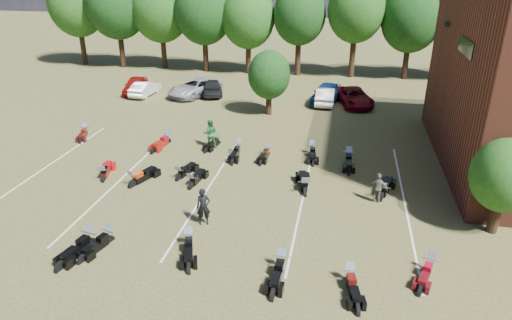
% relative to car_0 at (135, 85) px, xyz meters
% --- Properties ---
extents(ground, '(160.00, 160.00, 0.00)m').
position_rel_car_0_xyz_m(ground, '(14.79, -19.30, -0.70)').
color(ground, brown).
rests_on(ground, ground).
extents(car_0, '(2.37, 4.33, 1.40)m').
position_rel_car_0_xyz_m(car_0, '(0.00, 0.00, 0.00)').
color(car_0, maroon).
rests_on(car_0, ground).
extents(car_1, '(1.55, 3.92, 1.27)m').
position_rel_car_0_xyz_m(car_1, '(1.19, -0.60, -0.06)').
color(car_1, silver).
rests_on(car_1, ground).
extents(car_2, '(4.48, 5.88, 1.48)m').
position_rel_car_0_xyz_m(car_2, '(5.55, 0.14, 0.04)').
color(car_2, '#9A9CA2').
rests_on(car_2, ground).
extents(car_3, '(3.09, 4.86, 1.31)m').
position_rel_car_0_xyz_m(car_3, '(6.85, 0.86, -0.04)').
color(car_3, black).
rests_on(car_3, ground).
extents(car_4, '(2.81, 4.90, 1.57)m').
position_rel_car_0_xyz_m(car_4, '(16.95, 0.38, 0.09)').
color(car_4, navy).
rests_on(car_4, ground).
extents(car_5, '(1.49, 4.22, 1.39)m').
position_rel_car_0_xyz_m(car_5, '(16.92, -0.14, -0.00)').
color(car_5, beige).
rests_on(car_5, ground).
extents(car_6, '(3.58, 5.41, 1.38)m').
position_rel_car_0_xyz_m(car_6, '(19.27, 0.02, -0.01)').
color(car_6, '#63050E').
rests_on(car_6, ground).
extents(car_7, '(3.44, 4.95, 1.33)m').
position_rel_car_0_xyz_m(car_7, '(29.67, -0.15, -0.03)').
color(car_7, '#343438').
rests_on(car_7, ground).
extents(person_black, '(0.75, 0.62, 1.75)m').
position_rel_car_0_xyz_m(person_black, '(12.64, -20.15, 0.18)').
color(person_black, black).
rests_on(person_black, ground).
extents(person_green, '(1.05, 0.91, 1.86)m').
position_rel_car_0_xyz_m(person_green, '(10.29, -11.17, 0.23)').
color(person_green, '#256430').
rests_on(person_green, ground).
extents(person_grey, '(0.99, 0.62, 1.57)m').
position_rel_car_0_xyz_m(person_grey, '(20.42, -16.55, 0.09)').
color(person_grey, '#605C52').
rests_on(person_grey, ground).
extents(motorcycle_1, '(1.16, 2.17, 1.16)m').
position_rel_car_0_xyz_m(motorcycle_1, '(9.10, -22.38, -0.70)').
color(motorcycle_1, black).
rests_on(motorcycle_1, ground).
extents(motorcycle_2, '(1.16, 2.45, 1.31)m').
position_rel_car_0_xyz_m(motorcycle_2, '(8.45, -22.76, -0.70)').
color(motorcycle_2, black).
rests_on(motorcycle_2, ground).
extents(motorcycle_3, '(1.38, 2.34, 1.24)m').
position_rel_car_0_xyz_m(motorcycle_3, '(12.56, -22.01, -0.70)').
color(motorcycle_3, black).
rests_on(motorcycle_3, ground).
extents(motorcycle_4, '(0.81, 2.28, 1.26)m').
position_rel_car_0_xyz_m(motorcycle_4, '(16.56, -22.78, -0.70)').
color(motorcycle_4, black).
rests_on(motorcycle_4, ground).
extents(motorcycle_5, '(1.06, 2.19, 1.17)m').
position_rel_car_0_xyz_m(motorcycle_5, '(19.16, -23.08, -0.70)').
color(motorcycle_5, black).
rests_on(motorcycle_5, ground).
extents(motorcycle_6, '(1.28, 2.12, 1.13)m').
position_rel_car_0_xyz_m(motorcycle_6, '(22.16, -21.79, -0.70)').
color(motorcycle_6, '#4F0B11').
rests_on(motorcycle_6, ground).
extents(motorcycle_7, '(1.29, 2.39, 1.27)m').
position_rel_car_0_xyz_m(motorcycle_7, '(5.93, -16.94, -0.70)').
color(motorcycle_7, '#9F0B0D').
rests_on(motorcycle_7, ground).
extents(motorcycle_8, '(1.56, 2.57, 1.36)m').
position_rel_car_0_xyz_m(motorcycle_8, '(7.83, -17.29, -0.70)').
color(motorcycle_8, black).
rests_on(motorcycle_8, ground).
extents(motorcycle_9, '(1.18, 2.23, 1.19)m').
position_rel_car_0_xyz_m(motorcycle_9, '(9.94, -16.03, -0.70)').
color(motorcycle_9, black).
rests_on(motorcycle_9, ground).
extents(motorcycle_10, '(0.94, 2.23, 1.21)m').
position_rel_car_0_xyz_m(motorcycle_10, '(10.92, -16.83, -0.70)').
color(motorcycle_10, black).
rests_on(motorcycle_10, ground).
extents(motorcycle_11, '(1.25, 2.61, 1.39)m').
position_rel_car_0_xyz_m(motorcycle_11, '(16.84, -16.37, -0.70)').
color(motorcycle_11, black).
rests_on(motorcycle_11, ground).
extents(motorcycle_13, '(1.43, 2.61, 1.39)m').
position_rel_car_0_xyz_m(motorcycle_13, '(20.69, -16.16, -0.70)').
color(motorcycle_13, black).
rests_on(motorcycle_13, ground).
extents(motorcycle_14, '(1.25, 2.16, 1.15)m').
position_rel_car_0_xyz_m(motorcycle_14, '(1.25, -10.72, -0.70)').
color(motorcycle_14, '#3C0809').
rests_on(motorcycle_14, ground).
extents(motorcycle_15, '(1.13, 2.45, 1.31)m').
position_rel_car_0_xyz_m(motorcycle_15, '(7.35, -11.10, -0.70)').
color(motorcycle_15, maroon).
rests_on(motorcycle_15, ground).
extents(motorcycle_16, '(1.10, 2.09, 1.11)m').
position_rel_car_0_xyz_m(motorcycle_16, '(10.62, -10.66, -0.70)').
color(motorcycle_16, black).
rests_on(motorcycle_16, ground).
extents(motorcycle_17, '(0.85, 2.05, 1.11)m').
position_rel_car_0_xyz_m(motorcycle_17, '(14.12, -11.81, -0.70)').
color(motorcycle_17, black).
rests_on(motorcycle_17, ground).
extents(motorcycle_18, '(0.77, 2.25, 1.24)m').
position_rel_car_0_xyz_m(motorcycle_18, '(12.26, -11.86, -0.70)').
color(motorcycle_18, black).
rests_on(motorcycle_18, ground).
extents(motorcycle_19, '(0.97, 2.28, 1.23)m').
position_rel_car_0_xyz_m(motorcycle_19, '(16.77, -11.11, -0.70)').
color(motorcycle_19, black).
rests_on(motorcycle_19, ground).
extents(motorcycle_20, '(0.80, 2.32, 1.28)m').
position_rel_car_0_xyz_m(motorcycle_20, '(18.98, -11.81, -0.70)').
color(motorcycle_20, black).
rests_on(motorcycle_20, ground).
extents(tree_line, '(56.00, 6.00, 9.79)m').
position_rel_car_0_xyz_m(tree_line, '(13.79, 9.70, 5.61)').
color(tree_line, black).
rests_on(tree_line, ground).
extents(young_tree_near_building, '(2.80, 2.80, 4.16)m').
position_rel_car_0_xyz_m(young_tree_near_building, '(25.29, -18.30, 2.05)').
color(young_tree_near_building, black).
rests_on(young_tree_near_building, ground).
extents(young_tree_midfield, '(3.20, 3.20, 4.70)m').
position_rel_car_0_xyz_m(young_tree_midfield, '(12.79, -3.80, 2.39)').
color(young_tree_midfield, black).
rests_on(young_tree_midfield, ground).
extents(parking_lines, '(20.10, 14.00, 0.01)m').
position_rel_car_0_xyz_m(parking_lines, '(11.79, -16.30, -0.69)').
color(parking_lines, silver).
rests_on(parking_lines, ground).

